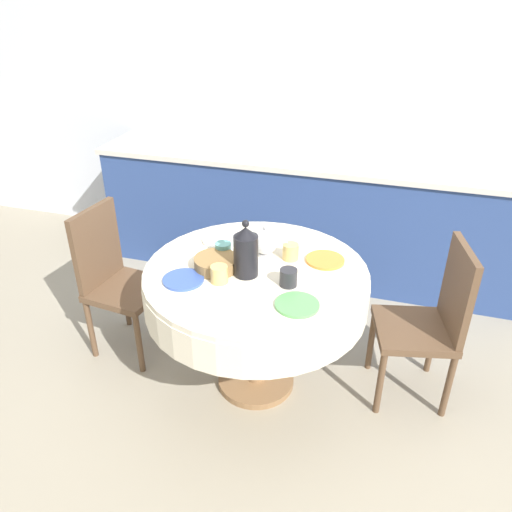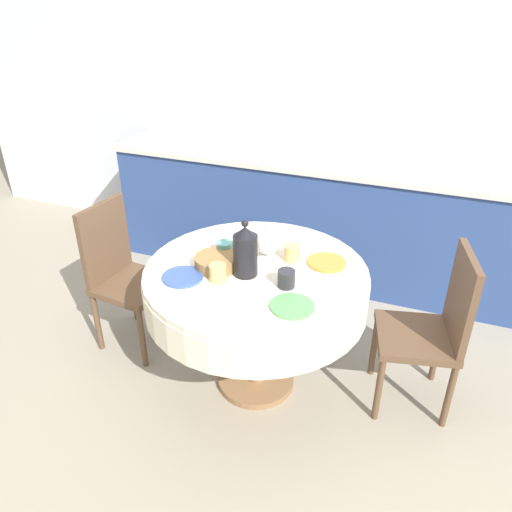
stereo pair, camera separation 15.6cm
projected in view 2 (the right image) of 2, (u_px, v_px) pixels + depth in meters
name	position (u px, v px, depth m)	size (l,w,h in m)	color
ground_plane	(256.00, 382.00, 2.94)	(12.00, 12.00, 0.00)	#9E937F
wall_back	(340.00, 98.00, 3.72)	(7.00, 0.05, 2.60)	silver
kitchen_counter	(321.00, 216.00, 3.85)	(3.24, 0.64, 0.94)	#2D4784
dining_table	(256.00, 291.00, 2.62)	(1.17, 1.17, 0.77)	olive
chair_left	(434.00, 326.00, 2.57)	(0.48, 0.48, 0.93)	brown
chair_right	(122.00, 270.00, 3.06)	(0.44, 0.44, 0.93)	brown
plate_near_left	(183.00, 277.00, 2.48)	(0.20, 0.20, 0.01)	#3856AD
cup_near_left	(218.00, 273.00, 2.45)	(0.09, 0.09, 0.09)	#DBB766
plate_near_right	(292.00, 306.00, 2.26)	(0.20, 0.20, 0.01)	#5BA85B
cup_near_right	(286.00, 279.00, 2.40)	(0.09, 0.09, 0.09)	#28282D
plate_far_left	(225.00, 239.00, 2.84)	(0.20, 0.20, 0.01)	white
cup_far_left	(225.00, 249.00, 2.66)	(0.09, 0.09, 0.09)	#5BA39E
plate_far_right	(327.00, 262.00, 2.61)	(0.20, 0.20, 0.01)	orange
cup_far_right	(292.00, 253.00, 2.62)	(0.09, 0.09, 0.09)	#DBB766
coffee_carafe	(245.00, 251.00, 2.46)	(0.12, 0.12, 0.30)	black
teapot	(267.00, 242.00, 2.65)	(0.19, 0.14, 0.18)	white
bread_basket	(217.00, 262.00, 2.56)	(0.23, 0.23, 0.06)	olive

